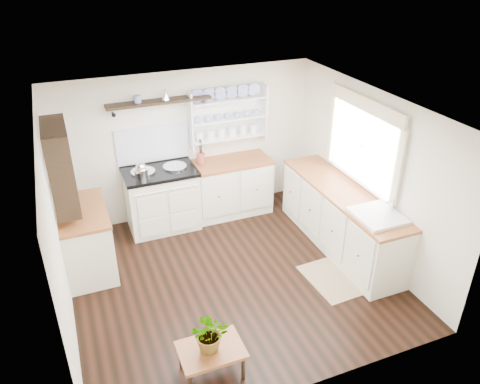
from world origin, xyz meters
name	(u,v)px	position (x,y,z in m)	size (l,w,h in m)	color
floor	(232,276)	(0.00, 0.00, 0.00)	(4.00, 3.80, 0.01)	black
wall_back	(187,145)	(0.00, 1.90, 1.15)	(4.00, 0.02, 2.30)	silver
wall_right	(369,174)	(2.00, 0.00, 1.15)	(0.02, 3.80, 2.30)	silver
wall_left	(56,235)	(-2.00, 0.00, 1.15)	(0.02, 3.80, 2.30)	silver
ceiling	(230,109)	(0.00, 0.00, 2.30)	(4.00, 3.80, 0.01)	white
window	(363,142)	(1.95, 0.15, 1.56)	(0.08, 1.55, 1.22)	white
aga_cooker	(162,198)	(-0.53, 1.57, 0.49)	(1.07, 0.74, 0.99)	silver
back_cabinets	(230,186)	(0.60, 1.60, 0.46)	(1.27, 0.63, 0.90)	beige
right_cabinets	(341,218)	(1.70, 0.10, 0.46)	(0.62, 2.43, 0.90)	beige
belfast_sink	(376,224)	(1.70, -0.65, 0.80)	(0.55, 0.60, 0.45)	white
left_cabinets	(86,239)	(-1.70, 0.90, 0.46)	(0.62, 1.13, 0.90)	beige
plate_rack	(227,115)	(0.65, 1.86, 1.56)	(1.20, 0.22, 0.90)	white
high_shelf	(159,102)	(-0.40, 1.78, 1.91)	(1.50, 0.29, 0.16)	black
left_shelving	(60,165)	(-1.84, 0.90, 1.55)	(0.28, 0.80, 1.05)	black
kettle	(141,171)	(-0.81, 1.45, 1.05)	(0.19, 0.19, 0.24)	silver
utensil_crock	(201,158)	(0.15, 1.68, 0.99)	(0.14, 0.14, 0.16)	#974337
center_table	(211,352)	(-0.75, -1.40, 0.31)	(0.65, 0.46, 0.35)	brown
potted_plant	(210,333)	(-0.75, -1.40, 0.56)	(0.38, 0.33, 0.42)	#3F7233
floor_rug	(331,280)	(1.17, -0.56, 0.01)	(0.55, 0.85, 0.02)	#7C6648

